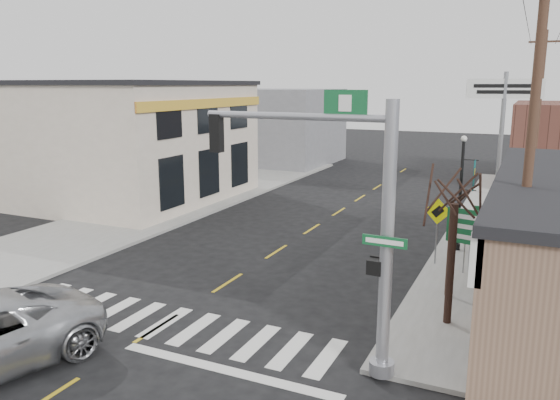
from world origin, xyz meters
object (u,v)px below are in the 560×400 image
at_px(utility_pole_far, 538,116).
at_px(fire_hydrant, 493,281).
at_px(guide_sign, 474,239).
at_px(dance_center_sign, 503,112).
at_px(lamp_post, 462,185).
at_px(traffic_signal_pole, 354,209).
at_px(utility_pole_near, 529,158).
at_px(bare_tree, 456,181).

bearing_deg(utility_pole_far, fire_hydrant, -92.96).
height_order(guide_sign, dance_center_sign, dance_center_sign).
bearing_deg(utility_pole_far, lamp_post, -102.16).
bearing_deg(utility_pole_far, dance_center_sign, -102.93).
bearing_deg(traffic_signal_pole, fire_hydrant, 69.52).
height_order(dance_center_sign, utility_pole_near, utility_pole_near).
relative_size(fire_hydrant, lamp_post, 0.14).
xyz_separation_m(lamp_post, utility_pole_near, (2.38, -7.34, 2.10)).
distance_m(utility_pole_near, utility_pole_far, 18.83).
height_order(fire_hydrant, utility_pole_near, utility_pole_near).
distance_m(dance_center_sign, utility_pole_near, 12.51).
bearing_deg(bare_tree, fire_hydrant, 71.83).
xyz_separation_m(utility_pole_near, utility_pole_far, (0.18, 18.83, 0.08)).
height_order(traffic_signal_pole, bare_tree, traffic_signal_pole).
relative_size(lamp_post, dance_center_sign, 0.65).
height_order(dance_center_sign, utility_pole_far, utility_pole_far).
relative_size(dance_center_sign, utility_pole_near, 0.77).
distance_m(fire_hydrant, lamp_post, 5.24).
xyz_separation_m(bare_tree, utility_pole_far, (1.93, 18.92, 0.80)).
xyz_separation_m(guide_sign, fire_hydrant, (0.60, 0.96, -1.64)).
bearing_deg(dance_center_sign, fire_hydrant, -99.14).
bearing_deg(guide_sign, bare_tree, -87.12).
relative_size(guide_sign, bare_tree, 0.60).
relative_size(bare_tree, utility_pole_far, 0.55).
height_order(guide_sign, utility_pole_near, utility_pole_near).
height_order(bare_tree, utility_pole_near, utility_pole_near).
bearing_deg(bare_tree, dance_center_sign, 88.12).
relative_size(guide_sign, utility_pole_near, 0.33).
height_order(traffic_signal_pole, fire_hydrant, traffic_signal_pole).
bearing_deg(lamp_post, bare_tree, -94.97).
xyz_separation_m(traffic_signal_pole, fire_hydrant, (2.77, 6.64, -3.56)).
relative_size(bare_tree, utility_pole_near, 0.55).
xyz_separation_m(traffic_signal_pole, lamp_post, (1.14, 11.02, -1.18)).
bearing_deg(dance_center_sign, utility_pole_near, -96.56).
bearing_deg(dance_center_sign, utility_pole_far, 63.99).
xyz_separation_m(fire_hydrant, utility_pole_near, (0.75, -2.96, 4.48)).
relative_size(fire_hydrant, utility_pole_far, 0.07).
distance_m(lamp_post, utility_pole_far, 11.98).
height_order(traffic_signal_pole, dance_center_sign, dance_center_sign).
relative_size(traffic_signal_pole, lamp_post, 1.40).
height_order(lamp_post, dance_center_sign, dance_center_sign).
distance_m(traffic_signal_pole, utility_pole_far, 22.84).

